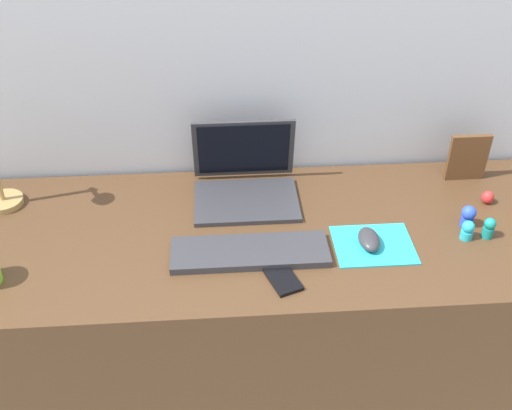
# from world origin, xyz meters

# --- Properties ---
(ground_plane) EXTENTS (6.00, 6.00, 0.00)m
(ground_plane) POSITION_xyz_m (0.00, 0.00, 0.00)
(ground_plane) COLOR gray
(back_wall) EXTENTS (2.95, 0.05, 1.66)m
(back_wall) POSITION_xyz_m (0.00, 0.35, 0.83)
(back_wall) COLOR #B2B7C1
(back_wall) RESTS_ON ground_plane
(desk) EXTENTS (1.75, 0.62, 0.74)m
(desk) POSITION_xyz_m (0.00, 0.00, 0.37)
(desk) COLOR #4C331E
(desk) RESTS_ON ground_plane
(laptop) EXTENTS (0.30, 0.25, 0.21)m
(laptop) POSITION_xyz_m (-0.03, 0.19, 0.79)
(laptop) COLOR #333338
(laptop) RESTS_ON desk
(keyboard) EXTENTS (0.41, 0.13, 0.02)m
(keyboard) POSITION_xyz_m (-0.04, -0.10, 0.75)
(keyboard) COLOR #333338
(keyboard) RESTS_ON desk
(mousepad) EXTENTS (0.21, 0.17, 0.00)m
(mousepad) POSITION_xyz_m (0.29, -0.08, 0.74)
(mousepad) COLOR #28B7CC
(mousepad) RESTS_ON desk
(mouse) EXTENTS (0.06, 0.10, 0.03)m
(mouse) POSITION_xyz_m (0.28, -0.08, 0.76)
(mouse) COLOR #333338
(mouse) RESTS_ON mousepad
(cell_phone) EXTENTS (0.10, 0.14, 0.01)m
(cell_phone) POSITION_xyz_m (0.04, -0.19, 0.74)
(cell_phone) COLOR black
(cell_phone) RESTS_ON desk
(picture_frame) EXTENTS (0.12, 0.02, 0.15)m
(picture_frame) POSITION_xyz_m (0.64, 0.22, 0.81)
(picture_frame) COLOR brown
(picture_frame) RESTS_ON desk
(toy_figurine_red) EXTENTS (0.03, 0.03, 0.04)m
(toy_figurine_red) POSITION_xyz_m (0.67, 0.09, 0.76)
(toy_figurine_red) COLOR red
(toy_figurine_red) RESTS_ON desk
(toy_figurine_blue) EXTENTS (0.04, 0.04, 0.06)m
(toy_figurine_blue) POSITION_xyz_m (0.57, -0.01, 0.77)
(toy_figurine_blue) COLOR blue
(toy_figurine_blue) RESTS_ON desk
(toy_figurine_cyan) EXTENTS (0.03, 0.03, 0.06)m
(toy_figurine_cyan) POSITION_xyz_m (0.55, -0.07, 0.77)
(toy_figurine_cyan) COLOR #28B7CC
(toy_figurine_cyan) RESTS_ON desk
(toy_figurine_teal) EXTENTS (0.03, 0.03, 0.06)m
(toy_figurine_teal) POSITION_xyz_m (0.61, -0.07, 0.77)
(toy_figurine_teal) COLOR teal
(toy_figurine_teal) RESTS_ON desk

